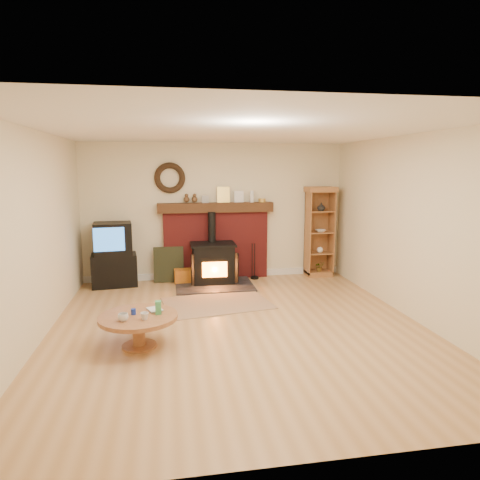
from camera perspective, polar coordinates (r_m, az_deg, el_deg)
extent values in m
plane|color=#B2804A|center=(5.90, -0.18, -11.57)|extent=(5.50, 5.50, 0.00)
cube|color=beige|center=(8.27, -3.32, 3.80)|extent=(5.00, 0.02, 2.60)
cube|color=beige|center=(2.95, 8.66, -6.85)|extent=(5.00, 0.02, 2.60)
cube|color=beige|center=(5.72, -25.72, 0.29)|extent=(0.02, 5.50, 2.60)
cube|color=beige|center=(6.46, 22.25, 1.48)|extent=(0.02, 5.50, 2.60)
cube|color=white|center=(5.53, -0.20, 14.46)|extent=(5.00, 5.50, 0.02)
cube|color=white|center=(8.47, -3.22, -4.59)|extent=(5.00, 0.04, 0.12)
torus|color=black|center=(8.12, -9.35, 8.18)|extent=(0.57, 0.11, 0.57)
cube|color=maroon|center=(8.29, -3.22, -0.73)|extent=(2.00, 0.15, 1.30)
cube|color=#31200F|center=(8.16, -3.24, 4.35)|extent=(2.20, 0.22, 0.18)
cube|color=#999999|center=(8.13, -4.66, 5.45)|extent=(0.13, 0.05, 0.14)
cube|color=gold|center=(8.19, -2.23, 6.06)|extent=(0.24, 0.06, 0.30)
cube|color=white|center=(8.23, -0.15, 5.81)|extent=(0.18, 0.05, 0.22)
cylinder|color=white|center=(8.26, 1.60, 5.82)|extent=(0.08, 0.08, 0.22)
cylinder|color=gold|center=(8.30, 2.95, 5.31)|extent=(0.14, 0.14, 0.07)
cube|color=black|center=(7.86, -3.43, -6.05)|extent=(1.40, 1.00, 0.03)
cube|color=black|center=(7.97, -3.61, -3.17)|extent=(0.74, 0.53, 0.69)
cube|color=black|center=(7.90, -3.64, -0.58)|extent=(0.82, 0.58, 0.04)
cylinder|color=black|center=(8.00, -3.78, 1.72)|extent=(0.14, 0.14, 0.56)
cube|color=orange|center=(7.71, -3.39, -3.96)|extent=(0.45, 0.02, 0.28)
cube|color=black|center=(7.74, -5.95, -3.79)|extent=(0.17, 0.24, 0.55)
cube|color=black|center=(7.81, -0.96, -3.62)|extent=(0.17, 0.24, 0.55)
cube|color=brown|center=(6.88, -3.08, -8.41)|extent=(1.80, 1.38, 0.01)
cube|color=black|center=(8.17, -16.39, -3.83)|extent=(0.85, 0.64, 0.58)
cube|color=black|center=(8.06, -16.58, 0.19)|extent=(0.71, 0.62, 0.58)
cube|color=blue|center=(7.79, -17.07, 0.06)|extent=(0.52, 0.08, 0.42)
cube|color=brown|center=(8.74, 10.40, -4.36)|extent=(0.51, 0.37, 0.10)
cube|color=brown|center=(8.75, 10.17, 1.07)|extent=(0.51, 0.02, 1.62)
cube|color=brown|center=(8.50, 9.01, 0.86)|extent=(0.02, 0.37, 1.62)
cube|color=brown|center=(8.67, 12.08, 0.94)|extent=(0.02, 0.37, 1.62)
cube|color=brown|center=(8.50, 10.74, 6.64)|extent=(0.57, 0.41, 0.10)
cube|color=brown|center=(8.65, 10.48, -1.70)|extent=(0.47, 0.33, 0.02)
cube|color=brown|center=(8.58, 10.56, 1.03)|extent=(0.47, 0.33, 0.02)
cube|color=brown|center=(8.53, 10.65, 3.80)|extent=(0.47, 0.33, 0.02)
imported|color=white|center=(8.48, 10.78, 4.37)|extent=(0.15, 0.15, 0.16)
imported|color=white|center=(8.53, 10.69, 1.21)|extent=(0.20, 0.20, 0.05)
sphere|color=white|center=(8.59, 10.61, -1.31)|extent=(0.12, 0.12, 0.12)
imported|color=#469D5C|center=(8.66, 10.54, -3.49)|extent=(0.18, 0.15, 0.19)
cube|color=orange|center=(8.09, -7.24, -4.82)|extent=(0.43, 0.28, 0.26)
cube|color=black|center=(8.18, -9.48, -3.24)|extent=(0.56, 0.15, 0.67)
cylinder|color=black|center=(8.37, 1.96, -5.04)|extent=(0.16, 0.16, 0.04)
cylinder|color=black|center=(8.28, 1.63, -2.84)|extent=(0.02, 0.02, 0.70)
cylinder|color=black|center=(8.29, 1.97, -2.83)|extent=(0.02, 0.02, 0.70)
cylinder|color=brown|center=(5.44, -13.27, -13.56)|extent=(0.41, 0.41, 0.03)
cylinder|color=brown|center=(5.38, -13.34, -11.87)|extent=(0.15, 0.15, 0.32)
cylinder|color=brown|center=(5.31, -13.42, -9.98)|extent=(0.94, 0.94, 0.05)
imported|color=white|center=(5.14, -15.32, -9.91)|extent=(0.12, 0.12, 0.09)
imported|color=white|center=(5.12, -12.61, -9.89)|extent=(0.09, 0.09, 0.09)
imported|color=#4C331E|center=(5.41, -12.09, -9.19)|extent=(0.16, 0.21, 0.02)
cylinder|color=#142B97|center=(5.33, -14.02, -9.25)|extent=(0.06, 0.06, 0.07)
cube|color=#469D5C|center=(5.27, -10.84, -8.84)|extent=(0.07, 0.07, 0.16)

